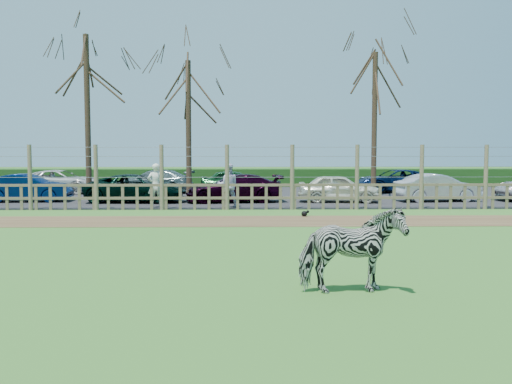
{
  "coord_description": "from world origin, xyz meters",
  "views": [
    {
      "loc": [
        0.68,
        -13.81,
        2.34
      ],
      "look_at": [
        1.0,
        2.5,
        1.1
      ],
      "focal_mm": 40.0,
      "sensor_mm": 36.0,
      "label": 1
    }
  ],
  "objects_px": {
    "car_2": "(136,188)",
    "car_9": "(153,181)",
    "crow": "(305,213)",
    "car_3": "(234,188)",
    "car_10": "(235,181)",
    "tree_mid": "(188,95)",
    "visitor_a": "(156,185)",
    "tree_right": "(375,89)",
    "tree_left": "(87,76)",
    "car_5": "(438,188)",
    "car_12": "(395,181)",
    "visitor_b": "(228,185)",
    "car_1": "(28,188)",
    "zebra": "(352,250)",
    "car_4": "(339,188)",
    "car_8": "(60,181)"
  },
  "relations": [
    {
      "from": "car_2",
      "to": "car_9",
      "type": "relative_size",
      "value": 1.04
    },
    {
      "from": "crow",
      "to": "car_3",
      "type": "distance_m",
      "value": 5.62
    },
    {
      "from": "car_2",
      "to": "car_10",
      "type": "height_order",
      "value": "same"
    },
    {
      "from": "crow",
      "to": "car_9",
      "type": "bearing_deg",
      "value": 123.72
    },
    {
      "from": "tree_mid",
      "to": "car_3",
      "type": "relative_size",
      "value": 1.65
    },
    {
      "from": "visitor_a",
      "to": "car_2",
      "type": "distance_m",
      "value": 2.54
    },
    {
      "from": "car_9",
      "to": "tree_right",
      "type": "bearing_deg",
      "value": 87.13
    },
    {
      "from": "tree_left",
      "to": "car_5",
      "type": "height_order",
      "value": "tree_left"
    },
    {
      "from": "crow",
      "to": "car_9",
      "type": "distance_m",
      "value": 12.34
    },
    {
      "from": "tree_left",
      "to": "car_3",
      "type": "xyz_separation_m",
      "value": [
        6.71,
        -1.81,
        -4.98
      ]
    },
    {
      "from": "car_12",
      "to": "tree_right",
      "type": "bearing_deg",
      "value": -42.91
    },
    {
      "from": "car_2",
      "to": "car_12",
      "type": "bearing_deg",
      "value": -64.16
    },
    {
      "from": "visitor_a",
      "to": "car_2",
      "type": "bearing_deg",
      "value": -74.3
    },
    {
      "from": "visitor_b",
      "to": "car_1",
      "type": "relative_size",
      "value": 0.47
    },
    {
      "from": "tree_left",
      "to": "car_3",
      "type": "relative_size",
      "value": 1.9
    },
    {
      "from": "car_2",
      "to": "car_9",
      "type": "height_order",
      "value": "same"
    },
    {
      "from": "zebra",
      "to": "car_2",
      "type": "distance_m",
      "value": 16.82
    },
    {
      "from": "car_9",
      "to": "tree_left",
      "type": "bearing_deg",
      "value": -27.52
    },
    {
      "from": "visitor_b",
      "to": "car_5",
      "type": "relative_size",
      "value": 0.47
    },
    {
      "from": "crow",
      "to": "car_12",
      "type": "distance_m",
      "value": 12.12
    },
    {
      "from": "visitor_a",
      "to": "car_4",
      "type": "distance_m",
      "value": 7.86
    },
    {
      "from": "zebra",
      "to": "crow",
      "type": "height_order",
      "value": "zebra"
    },
    {
      "from": "car_9",
      "to": "car_10",
      "type": "bearing_deg",
      "value": 94.48
    },
    {
      "from": "visitor_a",
      "to": "car_8",
      "type": "relative_size",
      "value": 0.4
    },
    {
      "from": "car_4",
      "to": "car_3",
      "type": "bearing_deg",
      "value": 96.06
    },
    {
      "from": "visitor_b",
      "to": "car_4",
      "type": "height_order",
      "value": "visitor_b"
    },
    {
      "from": "car_4",
      "to": "tree_left",
      "type": "bearing_deg",
      "value": 87.25
    },
    {
      "from": "visitor_a",
      "to": "car_8",
      "type": "bearing_deg",
      "value": -63.08
    },
    {
      "from": "visitor_b",
      "to": "crow",
      "type": "distance_m",
      "value": 4.09
    },
    {
      "from": "tree_left",
      "to": "car_2",
      "type": "relative_size",
      "value": 1.82
    },
    {
      "from": "tree_mid",
      "to": "car_9",
      "type": "relative_size",
      "value": 1.65
    },
    {
      "from": "zebra",
      "to": "car_5",
      "type": "bearing_deg",
      "value": -30.3
    },
    {
      "from": "tree_left",
      "to": "car_8",
      "type": "distance_m",
      "value": 6.52
    },
    {
      "from": "tree_left",
      "to": "car_4",
      "type": "xyz_separation_m",
      "value": [
        11.25,
        -1.85,
        -4.98
      ]
    },
    {
      "from": "visitor_b",
      "to": "car_1",
      "type": "xyz_separation_m",
      "value": [
        -8.78,
        2.45,
        -0.26
      ]
    },
    {
      "from": "tree_left",
      "to": "car_9",
      "type": "relative_size",
      "value": 1.9
    },
    {
      "from": "tree_mid",
      "to": "car_4",
      "type": "bearing_deg",
      "value": -22.89
    },
    {
      "from": "car_1",
      "to": "car_2",
      "type": "xyz_separation_m",
      "value": [
        4.74,
        -0.29,
        0.0
      ]
    },
    {
      "from": "car_5",
      "to": "car_12",
      "type": "relative_size",
      "value": 0.84
    },
    {
      "from": "tree_mid",
      "to": "car_8",
      "type": "distance_m",
      "value": 8.47
    },
    {
      "from": "zebra",
      "to": "car_9",
      "type": "height_order",
      "value": "zebra"
    },
    {
      "from": "crow",
      "to": "car_10",
      "type": "bearing_deg",
      "value": 104.49
    },
    {
      "from": "crow",
      "to": "car_1",
      "type": "height_order",
      "value": "car_1"
    },
    {
      "from": "car_5",
      "to": "car_3",
      "type": "bearing_deg",
      "value": 84.82
    },
    {
      "from": "tree_right",
      "to": "car_10",
      "type": "height_order",
      "value": "tree_right"
    },
    {
      "from": "car_4",
      "to": "car_8",
      "type": "height_order",
      "value": "same"
    },
    {
      "from": "car_8",
      "to": "car_2",
      "type": "bearing_deg",
      "value": -131.93
    },
    {
      "from": "car_4",
      "to": "car_9",
      "type": "xyz_separation_m",
      "value": [
        -8.85,
        5.32,
        0.0
      ]
    },
    {
      "from": "tree_right",
      "to": "car_3",
      "type": "bearing_deg",
      "value": -154.01
    },
    {
      "from": "tree_right",
      "to": "car_2",
      "type": "distance_m",
      "value": 12.37
    }
  ]
}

